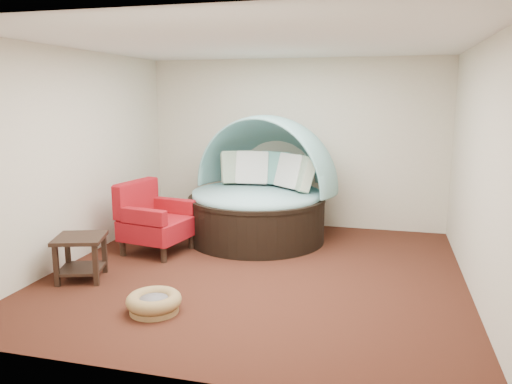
% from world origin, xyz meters
% --- Properties ---
extents(floor, '(5.00, 5.00, 0.00)m').
position_xyz_m(floor, '(0.00, 0.00, 0.00)').
color(floor, '#492014').
rests_on(floor, ground).
extents(wall_back, '(5.00, 0.00, 5.00)m').
position_xyz_m(wall_back, '(0.00, 2.50, 1.40)').
color(wall_back, beige).
rests_on(wall_back, floor).
extents(wall_front, '(5.00, 0.00, 5.00)m').
position_xyz_m(wall_front, '(0.00, -2.50, 1.40)').
color(wall_front, beige).
rests_on(wall_front, floor).
extents(wall_left, '(0.00, 5.00, 5.00)m').
position_xyz_m(wall_left, '(-2.50, 0.00, 1.40)').
color(wall_left, beige).
rests_on(wall_left, floor).
extents(wall_right, '(0.00, 5.00, 5.00)m').
position_xyz_m(wall_right, '(2.50, 0.00, 1.40)').
color(wall_right, beige).
rests_on(wall_right, floor).
extents(ceiling, '(5.00, 5.00, 0.00)m').
position_xyz_m(ceiling, '(0.00, 0.00, 2.80)').
color(ceiling, white).
rests_on(ceiling, wall_back).
extents(canopy_daybed, '(2.66, 2.61, 1.91)m').
position_xyz_m(canopy_daybed, '(-0.34, 1.52, 0.89)').
color(canopy_daybed, black).
rests_on(canopy_daybed, floor).
extents(pet_basket, '(0.68, 0.68, 0.20)m').
position_xyz_m(pet_basket, '(-0.74, -1.41, 0.10)').
color(pet_basket, olive).
rests_on(pet_basket, floor).
extents(red_armchair, '(1.00, 1.00, 1.01)m').
position_xyz_m(red_armchair, '(-1.65, 0.46, 0.46)').
color(red_armchair, black).
rests_on(red_armchair, floor).
extents(side_table, '(0.71, 0.71, 0.54)m').
position_xyz_m(side_table, '(-2.00, -0.77, 0.35)').
color(side_table, black).
rests_on(side_table, floor).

